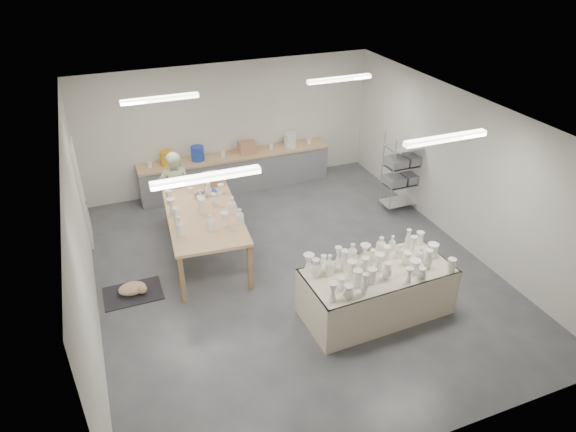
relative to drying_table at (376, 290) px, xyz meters
name	(u,v)px	position (x,y,z in m)	size (l,w,h in m)	color
room	(286,171)	(-0.93, 1.66, 1.59)	(8.00, 8.02, 3.00)	#424449
back_counter	(236,170)	(-0.83, 5.26, 0.02)	(4.60, 0.60, 1.24)	tan
wire_shelf	(404,171)	(2.38, 2.98, 0.45)	(0.88, 0.48, 1.80)	silver
drying_table	(376,290)	(0.00, 0.00, 0.00)	(2.46, 1.23, 1.22)	olive
work_table	(204,211)	(-2.18, 2.71, 0.51)	(1.53, 2.73, 1.36)	tan
rug	(133,293)	(-3.72, 1.98, -0.46)	(1.00, 0.70, 0.02)	black
cat	(134,288)	(-3.70, 1.96, -0.34)	(0.53, 0.42, 0.20)	white
potter	(176,192)	(-2.50, 3.89, 0.42)	(0.65, 0.42, 1.77)	#95A47F
red_stool	(177,212)	(-2.50, 4.16, -0.21)	(0.34, 0.34, 0.29)	red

